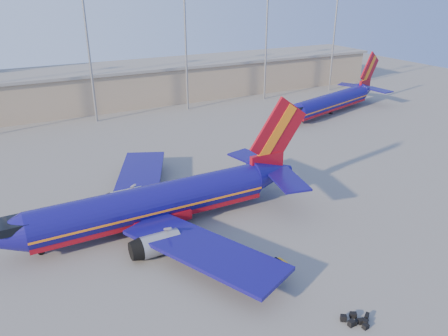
{
  "coord_description": "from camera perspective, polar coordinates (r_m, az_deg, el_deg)",
  "views": [
    {
      "loc": [
        -21.43,
        -41.35,
        26.02
      ],
      "look_at": [
        2.37,
        4.35,
        4.0
      ],
      "focal_mm": 35.0,
      "sensor_mm": 36.0,
      "label": 1
    }
  ],
  "objects": [
    {
      "name": "ground",
      "position": [
        53.35,
        -0.1,
        -6.05
      ],
      "size": [
        220.0,
        220.0,
        0.0
      ],
      "primitive_type": "plane",
      "color": "slate",
      "rests_on": "ground"
    },
    {
      "name": "terminal_building",
      "position": [
        106.44,
        -9.93,
        11.03
      ],
      "size": [
        122.0,
        16.0,
        8.5
      ],
      "color": "gray",
      "rests_on": "ground"
    },
    {
      "name": "light_mast_row",
      "position": [
        91.66,
        -11.14,
        17.43
      ],
      "size": [
        101.6,
        1.6,
        28.65
      ],
      "color": "gray",
      "rests_on": "ground"
    },
    {
      "name": "aircraft_main",
      "position": [
        50.53,
        -8.33,
        -4.45
      ],
      "size": [
        39.07,
        37.62,
        13.24
      ],
      "rotation": [
        0.0,
        0.0,
        0.01
      ],
      "color": "navy",
      "rests_on": "ground"
    },
    {
      "name": "aircraft_second",
      "position": [
        97.04,
        14.14,
        8.5
      ],
      "size": [
        33.2,
        16.74,
        11.55
      ],
      "rotation": [
        0.0,
        0.0,
        0.29
      ],
      "color": "navy",
      "rests_on": "ground"
    },
    {
      "name": "baggage_tug",
      "position": [
        43.3,
        6.77,
        -12.74
      ],
      "size": [
        2.23,
        1.58,
        1.46
      ],
      "rotation": [
        0.0,
        0.0,
        0.19
      ],
      "color": "orange",
      "rests_on": "ground"
    },
    {
      "name": "luggage_pile",
      "position": [
        39.78,
        16.98,
        -18.5
      ],
      "size": [
        2.54,
        2.04,
        0.55
      ],
      "color": "black",
      "rests_on": "ground"
    }
  ]
}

